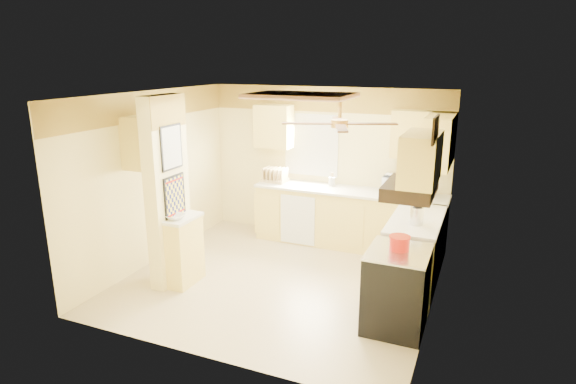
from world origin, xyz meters
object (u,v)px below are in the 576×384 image
at_px(stove, 397,289).
at_px(microwave, 401,186).
at_px(kettle, 417,215).
at_px(bowl, 175,217).
at_px(dutch_oven, 400,243).

bearing_deg(stove, microwave, 99.73).
bearing_deg(kettle, microwave, 108.23).
bearing_deg(bowl, dutch_oven, 2.97).
bearing_deg(stove, kettle, 86.85).
bearing_deg(microwave, stove, 100.66).
distance_m(microwave, dutch_oven, 2.15).
bearing_deg(kettle, stove, -93.15).
xyz_separation_m(microwave, dutch_oven, (0.36, -2.12, -0.09)).
distance_m(bowl, dutch_oven, 2.84).
height_order(microwave, kettle, microwave).
height_order(stove, bowl, bowl).
bearing_deg(microwave, bowl, 43.48).
xyz_separation_m(stove, microwave, (-0.37, 2.15, 0.62)).
distance_m(dutch_oven, kettle, 0.86).
xyz_separation_m(microwave, kettle, (0.42, -1.27, -0.02)).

